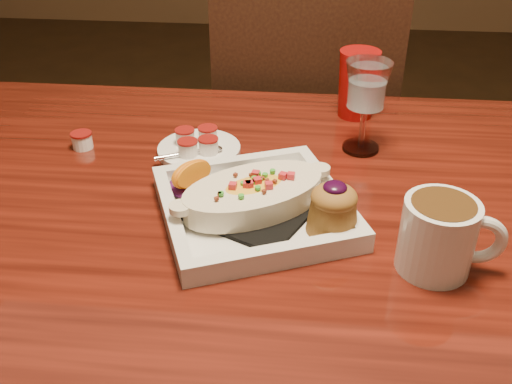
# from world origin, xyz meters

# --- Properties ---
(table) EXTENTS (1.50, 0.90, 0.75)m
(table) POSITION_xyz_m (0.00, 0.00, 0.65)
(table) COLOR maroon
(table) RESTS_ON floor
(chair_far) EXTENTS (0.42, 0.42, 0.93)m
(chair_far) POSITION_xyz_m (-0.00, 0.63, 0.51)
(chair_far) COLOR black
(chair_far) RESTS_ON floor
(plate) EXTENTS (0.32, 0.32, 0.08)m
(plate) POSITION_xyz_m (-0.05, 0.00, 0.78)
(plate) COLOR white
(plate) RESTS_ON table
(coffee_mug) EXTENTS (0.13, 0.09, 0.09)m
(coffee_mug) POSITION_xyz_m (0.17, -0.08, 0.80)
(coffee_mug) COLOR white
(coffee_mug) RESTS_ON table
(goblet) EXTENTS (0.07, 0.07, 0.15)m
(goblet) POSITION_xyz_m (0.10, 0.22, 0.86)
(goblet) COLOR silver
(goblet) RESTS_ON table
(saucer) EXTENTS (0.14, 0.14, 0.09)m
(saucer) POSITION_xyz_m (-0.17, 0.18, 0.76)
(saucer) COLOR white
(saucer) RESTS_ON table
(creamer_loose) EXTENTS (0.04, 0.04, 0.03)m
(creamer_loose) POSITION_xyz_m (-0.37, 0.18, 0.76)
(creamer_loose) COLOR white
(creamer_loose) RESTS_ON table
(red_tumbler) EXTENTS (0.07, 0.07, 0.12)m
(red_tumbler) POSITION_xyz_m (0.10, 0.35, 0.81)
(red_tumbler) COLOR #9D0B0B
(red_tumbler) RESTS_ON table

